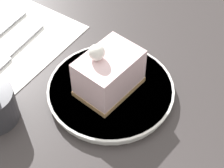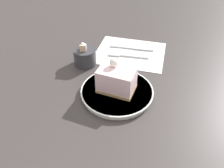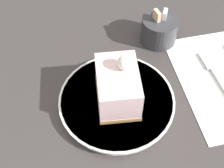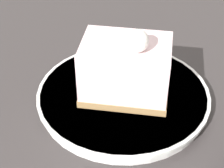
% 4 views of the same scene
% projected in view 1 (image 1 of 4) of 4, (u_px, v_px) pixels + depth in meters
% --- Properties ---
extents(ground_plane, '(4.00, 4.00, 0.00)m').
position_uv_depth(ground_plane, '(130.00, 103.00, 0.63)').
color(ground_plane, '#383333').
extents(plate, '(0.22, 0.22, 0.02)m').
position_uv_depth(plate, '(111.00, 90.00, 0.64)').
color(plate, silver).
rests_on(plate, ground_plane).
extents(cake_slice, '(0.08, 0.11, 0.10)m').
position_uv_depth(cake_slice, '(109.00, 73.00, 0.60)').
color(cake_slice, '#AD8451').
rests_on(cake_slice, plate).
extents(napkin, '(0.23, 0.27, 0.00)m').
position_uv_depth(napkin, '(7.00, 42.00, 0.73)').
color(napkin, white).
rests_on(napkin, ground_plane).
extents(fork, '(0.04, 0.15, 0.00)m').
position_uv_depth(fork, '(13.00, 51.00, 0.71)').
color(fork, '#B2B2B7').
rests_on(fork, napkin).
extents(knife, '(0.04, 0.17, 0.00)m').
position_uv_depth(knife, '(1.00, 31.00, 0.75)').
color(knife, '#B2B2B7').
rests_on(knife, napkin).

